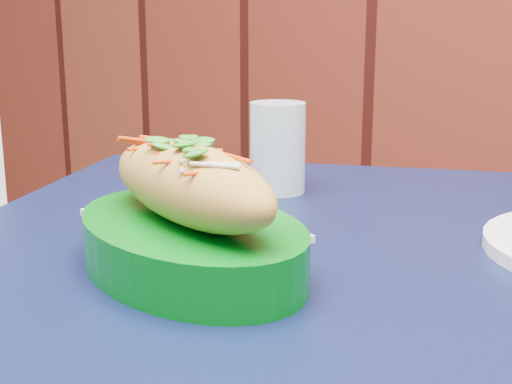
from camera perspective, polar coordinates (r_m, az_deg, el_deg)
The scene contains 3 objects.
cafe_table at distance 0.65m, azimuth 8.20°, elevation -12.84°, with size 1.05×1.05×0.75m.
banh_mi_basket at distance 0.58m, azimuth -5.29°, elevation -2.03°, with size 0.29×0.24×0.11m.
water_glass at distance 0.83m, azimuth 1.73°, elevation 3.56°, with size 0.07×0.07×0.11m, color silver.
Camera 1 is at (0.42, 1.30, 0.95)m, focal length 50.00 mm.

